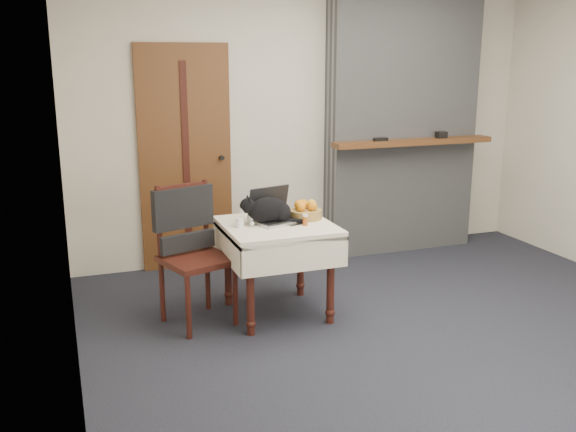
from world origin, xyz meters
name	(u,v)px	position (x,y,z in m)	size (l,w,h in m)	color
ground	(413,330)	(0.00, 0.00, 0.00)	(4.50, 4.50, 0.00)	black
room_shell	(391,74)	(0.00, 0.46, 1.76)	(4.52, 4.01, 2.61)	beige
door	(185,159)	(-1.20, 1.97, 1.00)	(0.82, 0.10, 2.00)	brown
chimney	(402,119)	(0.90, 1.85, 1.30)	(1.62, 0.48, 2.60)	gray
side_table	(277,238)	(-0.80, 0.63, 0.59)	(0.78, 0.78, 0.70)	#3D1810
laptop	(275,213)	(-0.80, 0.70, 0.76)	(0.40, 0.37, 0.25)	#B7B7BC
cat	(269,211)	(-0.86, 0.65, 0.80)	(0.45, 0.22, 0.22)	black
cream_jar	(240,223)	(-1.09, 0.63, 0.73)	(0.06, 0.06, 0.07)	white
pill_bottle	(305,220)	(-0.63, 0.51, 0.74)	(0.04, 0.04, 0.08)	#A74C14
fruit_basket	(306,211)	(-0.55, 0.70, 0.76)	(0.24, 0.24, 0.14)	#AE8646
desk_clutter	(299,221)	(-0.63, 0.63, 0.70)	(0.15, 0.02, 0.01)	black
chair	(189,235)	(-1.43, 0.75, 0.64)	(0.57, 0.56, 1.01)	#3D1810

